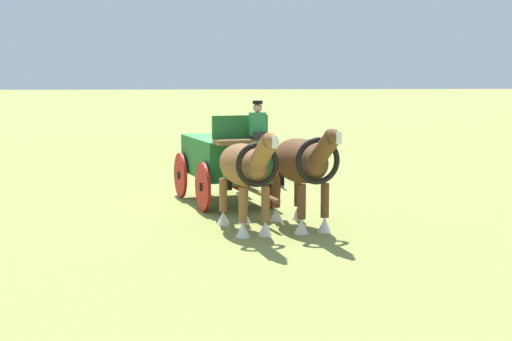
% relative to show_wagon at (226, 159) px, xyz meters
% --- Properties ---
extents(ground_plane, '(220.00, 220.00, 0.00)m').
position_rel_show_wagon_xyz_m(ground_plane, '(-0.14, -0.04, -1.16)').
color(ground_plane, olive).
extents(show_wagon, '(5.83, 2.67, 2.70)m').
position_rel_show_wagon_xyz_m(show_wagon, '(0.00, 0.00, 0.00)').
color(show_wagon, '#236B2D').
rests_on(show_wagon, ground).
extents(draft_horse_near, '(3.16, 1.49, 2.28)m').
position_rel_show_wagon_xyz_m(draft_horse_near, '(3.33, 1.54, 0.25)').
color(draft_horse_near, brown).
rests_on(draft_horse_near, ground).
extents(draft_horse_off, '(3.00, 1.38, 2.23)m').
position_rel_show_wagon_xyz_m(draft_horse_off, '(3.67, 0.29, 0.20)').
color(draft_horse_off, brown).
rests_on(draft_horse_off, ground).
extents(sponsor_banner, '(3.18, 0.48, 1.10)m').
position_rel_show_wagon_xyz_m(sponsor_banner, '(-4.18, 1.56, -0.61)').
color(sponsor_banner, '#1959B2').
rests_on(sponsor_banner, ground).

